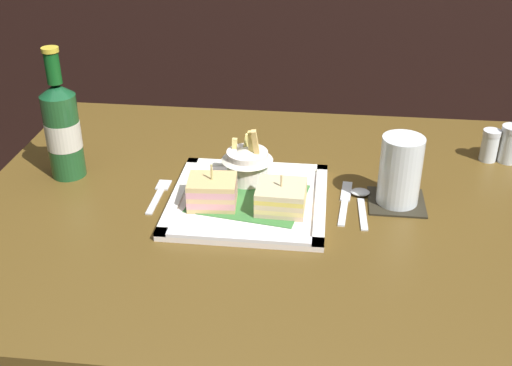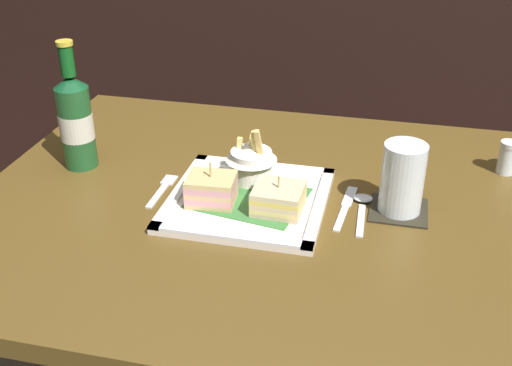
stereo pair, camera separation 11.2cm
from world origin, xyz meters
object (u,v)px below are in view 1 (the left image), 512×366
Objects in this scene: fries_cup at (247,160)px; fork at (159,194)px; sandwich_half_left at (212,192)px; salt_shaker at (489,147)px; water_glass at (400,175)px; sandwich_half_right at (281,197)px; spoon at (361,198)px; pepper_shaker at (510,146)px; dining_table at (263,278)px; square_plate at (249,201)px; knife at (345,201)px; beer_bottle at (62,129)px.

fork is (-0.16, -0.06, -0.05)m from fries_cup.
sandwich_half_left reaches higher than salt_shaker.
fries_cup is 0.89× the size of water_glass.
sandwich_half_right is at bearing -9.88° from fork.
sandwich_half_right is 0.69× the size of fork.
sandwich_half_left is 0.27m from spoon.
fries_cup is at bearing 171.26° from spoon.
sandwich_half_right is at bearing -149.75° from pepper_shaker.
water_glass is (0.24, 0.02, 0.23)m from dining_table.
sandwich_half_right reaches higher than square_plate.
water_glass is at bearing 3.56° from knife.
water_glass is (0.32, 0.06, 0.02)m from sandwich_half_left.
dining_table is at bearing 24.05° from square_plate.
pepper_shaker is (0.67, 0.22, 0.03)m from fork.
fries_cup is at bearing 62.62° from sandwich_half_left.
fries_cup reaches higher than salt_shaker.
spoon is at bearing 14.86° from knife.
beer_bottle is at bearing 175.50° from knife.
spoon is (0.20, 0.04, -0.00)m from square_plate.
sandwich_half_left reaches higher than fork.
knife is (-0.09, -0.01, -0.06)m from water_glass.
water_glass reaches higher than fries_cup.
square_plate is 0.17m from fork.
sandwich_half_left is at bearing 180.00° from sandwich_half_right.
sandwich_half_left is at bearing -166.45° from spoon.
fries_cup reaches higher than sandwich_half_left.
dining_table is at bearing -155.31° from pepper_shaker.
sandwich_half_right is at bearing -155.90° from spoon.
dining_table is 0.53m from salt_shaker.
sandwich_half_left is 0.65× the size of spoon.
dining_table is 0.18m from square_plate.
fries_cup is 0.19m from knife.
dining_table is at bearing -153.39° from salt_shaker.
fries_cup is at bearing 126.64° from sandwich_half_right.
square_plate is 2.47× the size of fries_cup.
beer_bottle is at bearing 171.34° from dining_table.
salt_shaker reaches higher than dining_table.
sandwich_half_right and pepper_shaker have the same top height.
square_plate is (-0.03, -0.01, 0.18)m from dining_table.
fries_cup is 0.71× the size of knife.
pepper_shaker is (0.04, -0.00, 0.00)m from salt_shaker.
sandwich_half_left is at bearing -17.90° from beer_bottle.
pepper_shaker is at bearing 17.97° from fork.
dining_table is 12.27× the size of sandwich_half_right.
beer_bottle is 1.61× the size of knife.
sandwich_half_left is at bearing -153.79° from salt_shaker.
sandwich_half_right is 0.16m from spoon.
water_glass is 0.80× the size of knife.
salt_shaker is at bearing 18.86° from fries_cup.
sandwich_half_left is at bearing -169.34° from water_glass.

